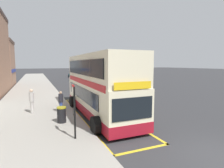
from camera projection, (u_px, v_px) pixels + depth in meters
name	position (u px, v px, depth m)	size (l,w,h in m)	color
ground_plane	(72.00, 83.00, 36.47)	(260.00, 260.00, 0.00)	#333335
pavement_near	(34.00, 84.00, 33.75)	(6.00, 76.00, 0.14)	#A39E93
double_decker_bus	(99.00, 87.00, 13.26)	(3.22, 10.17, 4.40)	beige
bus_bay_markings	(97.00, 114.00, 13.56)	(2.92, 12.53, 0.01)	yellow
bus_stop_sign	(74.00, 107.00, 8.66)	(0.09, 0.51, 2.60)	black
parked_car_silver_ahead	(92.00, 77.00, 40.22)	(2.09, 4.20, 1.62)	#B2B5BA
parked_car_teal_behind	(73.00, 75.00, 50.20)	(2.09, 4.20, 1.62)	#196066
pedestrian_waiting_near_sign	(32.00, 100.00, 13.20)	(0.34, 0.34, 1.80)	#B7B2AD
pedestrian_further_back	(61.00, 101.00, 13.48)	(0.34, 0.34, 1.59)	#33478C
litter_bin	(62.00, 115.00, 11.13)	(0.57, 0.57, 0.98)	black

